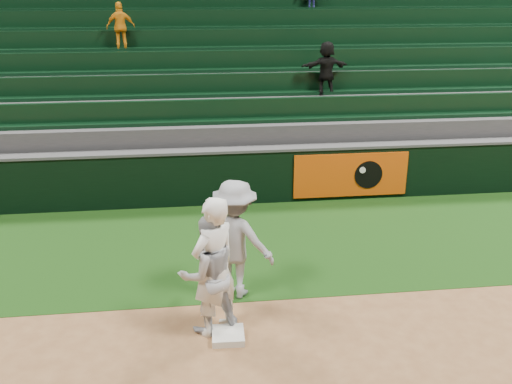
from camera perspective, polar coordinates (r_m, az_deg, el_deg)
ground at (r=8.25m, az=-1.76°, el=-14.28°), size 70.00×70.00×0.00m
foul_grass at (r=10.85m, az=-3.22°, el=-5.27°), size 36.00×4.20×0.01m
first_base at (r=8.19m, az=-2.81°, el=-14.15°), size 0.46×0.46×0.10m
first_baseman at (r=7.88m, az=-4.25°, el=-7.47°), size 0.88×0.85×2.03m
baserunner at (r=8.00m, az=-4.80°, el=-8.22°), size 0.99×0.86×1.74m
base_coach at (r=8.80m, az=-2.10°, el=-4.75°), size 1.41×1.18×1.90m
field_wall at (r=12.65m, az=-3.83°, el=1.61°), size 36.00×0.45×1.25m
stadium_seating at (r=16.03m, az=-4.80°, el=9.54°), size 36.00×5.95×5.01m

